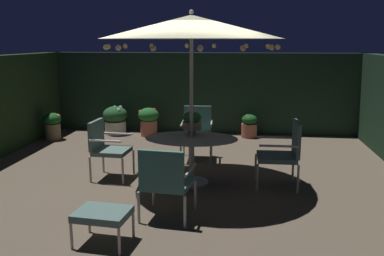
{
  "coord_description": "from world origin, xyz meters",
  "views": [
    {
      "loc": [
        1.0,
        -6.36,
        2.22
      ],
      "look_at": [
        0.2,
        -0.04,
        0.88
      ],
      "focal_mm": 38.94,
      "sensor_mm": 36.0,
      "label": 1
    }
  ],
  "objects_px": {
    "patio_chair_southeast": "(165,179)",
    "potted_plant_front_corner": "(53,125)",
    "patio_dining_table": "(191,147)",
    "patio_chair_east": "(106,145)",
    "patio_umbrella": "(191,27)",
    "patio_chair_north": "(284,150)",
    "patio_chair_northeast": "(197,130)",
    "ottoman_footrest": "(103,215)",
    "potted_plant_back_right": "(149,120)",
    "centerpiece_planter": "(192,121)",
    "potted_plant_right_near": "(115,119)",
    "potted_plant_right_far": "(249,126)"
  },
  "relations": [
    {
      "from": "patio_chair_southeast",
      "to": "potted_plant_front_corner",
      "type": "distance_m",
      "value": 5.2
    },
    {
      "from": "patio_dining_table",
      "to": "patio_chair_east",
      "type": "xyz_separation_m",
      "value": [
        -1.41,
        0.08,
        -0.04
      ]
    },
    {
      "from": "patio_umbrella",
      "to": "patio_chair_north",
      "type": "relative_size",
      "value": 2.65
    },
    {
      "from": "patio_chair_east",
      "to": "patio_chair_northeast",
      "type": "bearing_deg",
      "value": 45.12
    },
    {
      "from": "patio_chair_north",
      "to": "ottoman_footrest",
      "type": "bearing_deg",
      "value": -134.98
    },
    {
      "from": "patio_umbrella",
      "to": "ottoman_footrest",
      "type": "bearing_deg",
      "value": -108.72
    },
    {
      "from": "patio_umbrella",
      "to": "patio_chair_north",
      "type": "height_order",
      "value": "patio_umbrella"
    },
    {
      "from": "patio_umbrella",
      "to": "ottoman_footrest",
      "type": "xyz_separation_m",
      "value": [
        -0.72,
        -2.12,
        -2.08
      ]
    },
    {
      "from": "potted_plant_back_right",
      "to": "patio_dining_table",
      "type": "bearing_deg",
      "value": -65.99
    },
    {
      "from": "centerpiece_planter",
      "to": "patio_chair_northeast",
      "type": "height_order",
      "value": "centerpiece_planter"
    },
    {
      "from": "patio_umbrella",
      "to": "ottoman_footrest",
      "type": "distance_m",
      "value": 3.05
    },
    {
      "from": "patio_dining_table",
      "to": "patio_chair_northeast",
      "type": "height_order",
      "value": "patio_chair_northeast"
    },
    {
      "from": "patio_chair_north",
      "to": "potted_plant_right_near",
      "type": "bearing_deg",
      "value": 138.54
    },
    {
      "from": "patio_umbrella",
      "to": "potted_plant_right_near",
      "type": "xyz_separation_m",
      "value": [
        -2.27,
        3.3,
        -2.05
      ]
    },
    {
      "from": "ottoman_footrest",
      "to": "potted_plant_right_far",
      "type": "height_order",
      "value": "potted_plant_right_far"
    },
    {
      "from": "patio_umbrella",
      "to": "potted_plant_right_near",
      "type": "bearing_deg",
      "value": 124.57
    },
    {
      "from": "patio_dining_table",
      "to": "ottoman_footrest",
      "type": "distance_m",
      "value": 2.25
    },
    {
      "from": "patio_chair_northeast",
      "to": "potted_plant_right_far",
      "type": "xyz_separation_m",
      "value": [
        1.01,
        1.92,
        -0.28
      ]
    },
    {
      "from": "ottoman_footrest",
      "to": "patio_chair_northeast",
      "type": "bearing_deg",
      "value": 79.7
    },
    {
      "from": "patio_chair_southeast",
      "to": "ottoman_footrest",
      "type": "height_order",
      "value": "patio_chair_southeast"
    },
    {
      "from": "patio_chair_southeast",
      "to": "potted_plant_right_far",
      "type": "bearing_deg",
      "value": 77.23
    },
    {
      "from": "centerpiece_planter",
      "to": "patio_chair_southeast",
      "type": "height_order",
      "value": "centerpiece_planter"
    },
    {
      "from": "patio_umbrella",
      "to": "ottoman_footrest",
      "type": "height_order",
      "value": "patio_umbrella"
    },
    {
      "from": "centerpiece_planter",
      "to": "potted_plant_front_corner",
      "type": "distance_m",
      "value": 4.24
    },
    {
      "from": "patio_dining_table",
      "to": "patio_chair_north",
      "type": "distance_m",
      "value": 1.43
    },
    {
      "from": "patio_umbrella",
      "to": "potted_plant_front_corner",
      "type": "distance_m",
      "value": 4.81
    },
    {
      "from": "patio_umbrella",
      "to": "patio_chair_northeast",
      "type": "xyz_separation_m",
      "value": [
        -0.07,
        1.42,
        -1.86
      ]
    },
    {
      "from": "potted_plant_right_far",
      "to": "potted_plant_back_right",
      "type": "height_order",
      "value": "potted_plant_back_right"
    },
    {
      "from": "ottoman_footrest",
      "to": "potted_plant_right_near",
      "type": "distance_m",
      "value": 5.64
    },
    {
      "from": "patio_chair_northeast",
      "to": "ottoman_footrest",
      "type": "xyz_separation_m",
      "value": [
        -0.64,
        -3.54,
        -0.22
      ]
    },
    {
      "from": "potted_plant_back_right",
      "to": "patio_umbrella",
      "type": "bearing_deg",
      "value": -65.99
    },
    {
      "from": "potted_plant_back_right",
      "to": "potted_plant_front_corner",
      "type": "xyz_separation_m",
      "value": [
        -2.08,
        -0.67,
        -0.04
      ]
    },
    {
      "from": "patio_chair_east",
      "to": "potted_plant_right_far",
      "type": "relative_size",
      "value": 1.77
    },
    {
      "from": "patio_chair_north",
      "to": "patio_dining_table",
      "type": "bearing_deg",
      "value": -178.82
    },
    {
      "from": "patio_chair_northeast",
      "to": "potted_plant_right_near",
      "type": "distance_m",
      "value": 2.9
    },
    {
      "from": "patio_dining_table",
      "to": "potted_plant_right_near",
      "type": "relative_size",
      "value": 2.14
    },
    {
      "from": "potted_plant_right_near",
      "to": "potted_plant_front_corner",
      "type": "distance_m",
      "value": 1.45
    },
    {
      "from": "patio_chair_southeast",
      "to": "potted_plant_right_near",
      "type": "distance_m",
      "value": 5.17
    },
    {
      "from": "patio_dining_table",
      "to": "patio_umbrella",
      "type": "bearing_deg",
      "value": -115.97
    },
    {
      "from": "patio_chair_east",
      "to": "potted_plant_back_right",
      "type": "height_order",
      "value": "patio_chair_east"
    },
    {
      "from": "potted_plant_right_far",
      "to": "potted_plant_back_right",
      "type": "bearing_deg",
      "value": -176.9
    },
    {
      "from": "patio_umbrella",
      "to": "potted_plant_right_far",
      "type": "distance_m",
      "value": 4.08
    },
    {
      "from": "ottoman_footrest",
      "to": "potted_plant_right_far",
      "type": "xyz_separation_m",
      "value": [
        1.65,
        5.46,
        -0.06
      ]
    },
    {
      "from": "potted_plant_right_near",
      "to": "patio_chair_northeast",
      "type": "bearing_deg",
      "value": -40.46
    },
    {
      "from": "patio_chair_southeast",
      "to": "potted_plant_front_corner",
      "type": "xyz_separation_m",
      "value": [
        -3.37,
        3.95,
        -0.2
      ]
    },
    {
      "from": "patio_umbrella",
      "to": "potted_plant_front_corner",
      "type": "xyz_separation_m",
      "value": [
        -3.51,
        2.54,
        -2.08
      ]
    },
    {
      "from": "patio_dining_table",
      "to": "centerpiece_planter",
      "type": "relative_size",
      "value": 3.61
    },
    {
      "from": "centerpiece_planter",
      "to": "patio_chair_north",
      "type": "xyz_separation_m",
      "value": [
        1.45,
        -0.19,
        -0.39
      ]
    },
    {
      "from": "patio_chair_northeast",
      "to": "potted_plant_front_corner",
      "type": "relative_size",
      "value": 1.61
    },
    {
      "from": "patio_chair_east",
      "to": "potted_plant_back_right",
      "type": "distance_m",
      "value": 3.14
    }
  ]
}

